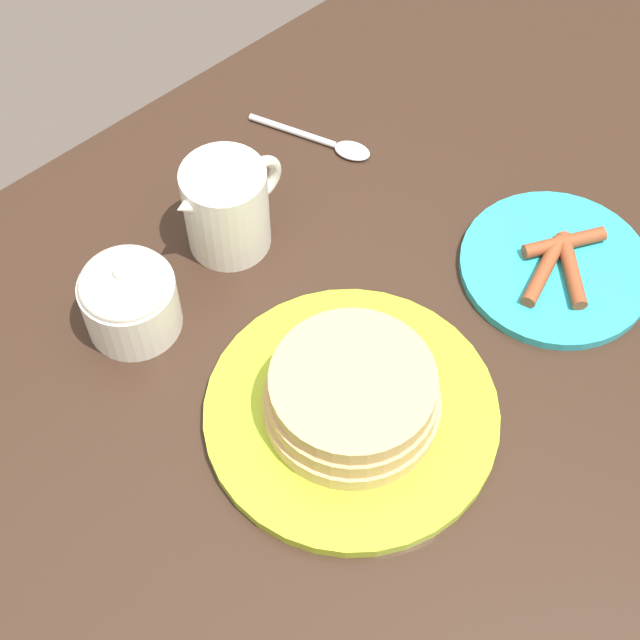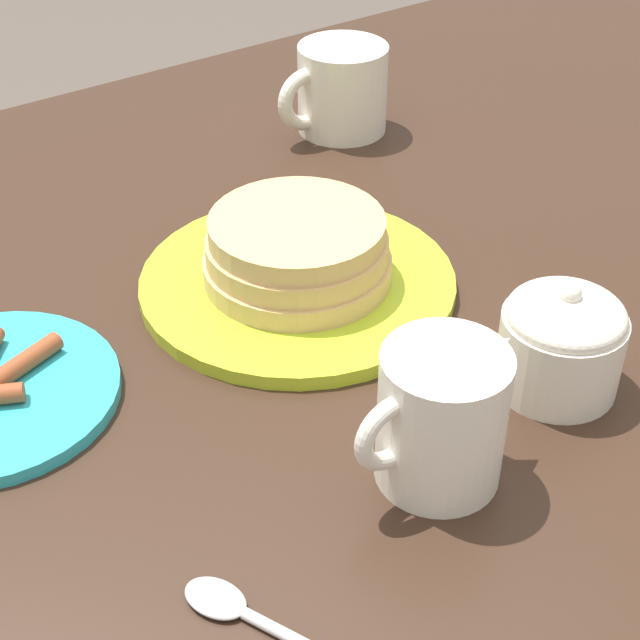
{
  "view_description": "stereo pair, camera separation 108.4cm",
  "coord_description": "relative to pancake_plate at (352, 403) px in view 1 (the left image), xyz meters",
  "views": [
    {
      "loc": [
        -0.26,
        -0.26,
        1.53
      ],
      "look_at": [
        0.06,
        0.1,
        0.81
      ],
      "focal_mm": 55.0,
      "sensor_mm": 36.0,
      "label": 1
    },
    {
      "loc": [
        0.39,
        0.56,
        1.23
      ],
      "look_at": [
        0.06,
        0.1,
        0.81
      ],
      "focal_mm": 55.0,
      "sensor_mm": 36.0,
      "label": 2
    }
  ],
  "objects": [
    {
      "name": "dining_table",
      "position": [
        -0.03,
        -0.02,
        -0.14
      ],
      "size": [
        1.55,
        0.89,
        0.78
      ],
      "color": "#332116",
      "rests_on": "ground_plane"
    },
    {
      "name": "pancake_plate",
      "position": [
        0.0,
        0.0,
        0.0
      ],
      "size": [
        0.25,
        0.25,
        0.07
      ],
      "color": "#AAC628",
      "rests_on": "dining_table"
    },
    {
      "name": "side_plate_bacon",
      "position": [
        0.25,
        -0.01,
        -0.02
      ],
      "size": [
        0.18,
        0.18,
        0.02
      ],
      "color": "#2DADBC",
      "rests_on": "dining_table"
    },
    {
      "name": "creamer_pitcher",
      "position": [
        0.04,
        0.22,
        0.02
      ],
      "size": [
        0.12,
        0.08,
        0.1
      ],
      "color": "silver",
      "rests_on": "dining_table"
    },
    {
      "name": "sugar_bowl",
      "position": [
        -0.08,
        0.2,
        0.01
      ],
      "size": [
        0.09,
        0.09,
        0.09
      ],
      "color": "silver",
      "rests_on": "dining_table"
    },
    {
      "name": "spoon",
      "position": [
        0.2,
        0.25,
        -0.02
      ],
      "size": [
        0.07,
        0.13,
        0.01
      ],
      "color": "silver",
      "rests_on": "dining_table"
    }
  ]
}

